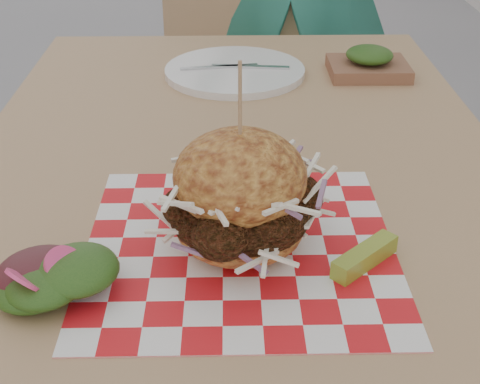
% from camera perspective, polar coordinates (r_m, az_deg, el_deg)
% --- Properties ---
extents(patio_table, '(0.80, 1.20, 0.75)m').
position_cam_1_polar(patio_table, '(1.03, -0.18, -0.72)').
color(patio_table, tan).
rests_on(patio_table, ground).
extents(patio_chair, '(0.53, 0.53, 0.95)m').
position_cam_1_polar(patio_chair, '(1.98, 0.18, 10.97)').
color(patio_chair, tan).
rests_on(patio_chair, ground).
extents(paper_liner, '(0.36, 0.36, 0.00)m').
position_cam_1_polar(paper_liner, '(0.79, -0.00, -4.67)').
color(paper_liner, red).
rests_on(paper_liner, patio_table).
extents(sandwich, '(0.20, 0.20, 0.23)m').
position_cam_1_polar(sandwich, '(0.75, 0.00, -0.68)').
color(sandwich, gold).
rests_on(sandwich, paper_liner).
extents(pickle_spear, '(0.08, 0.08, 0.02)m').
position_cam_1_polar(pickle_spear, '(0.76, 10.60, -5.45)').
color(pickle_spear, '#959E2E').
rests_on(pickle_spear, paper_liner).
extents(side_salad, '(0.14, 0.14, 0.05)m').
position_cam_1_polar(side_salad, '(0.72, -16.01, -8.29)').
color(side_salad, '#3F1419').
rests_on(side_salad, patio_table).
extents(place_setting, '(0.27, 0.27, 0.02)m').
position_cam_1_polar(place_setting, '(1.31, -0.45, 10.27)').
color(place_setting, white).
rests_on(place_setting, patio_table).
extents(kraft_tray, '(0.15, 0.12, 0.06)m').
position_cam_1_polar(kraft_tray, '(1.33, 10.92, 10.72)').
color(kraft_tray, brown).
rests_on(kraft_tray, patio_table).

